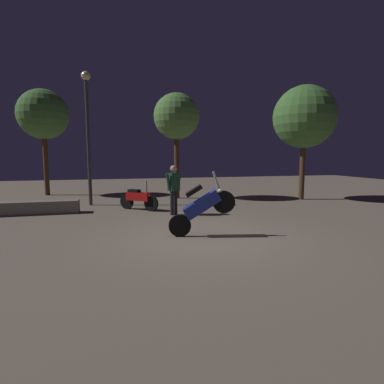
{
  "coord_description": "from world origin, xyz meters",
  "views": [
    {
      "loc": [
        -2.05,
        -7.01,
        2.01
      ],
      "look_at": [
        0.02,
        1.17,
        1.0
      ],
      "focal_mm": 28.54,
      "sensor_mm": 36.0,
      "label": 1
    }
  ],
  "objects": [
    {
      "name": "person_rider_beside",
      "position": [
        -0.13,
        3.09,
        1.01
      ],
      "size": [
        0.62,
        0.4,
        1.69
      ],
      "rotation": [
        0.0,
        0.0,
        5.22
      ],
      "color": "black",
      "rests_on": "ground_plane"
    },
    {
      "name": "ground_plane",
      "position": [
        0.0,
        0.0,
        0.0
      ],
      "size": [
        40.0,
        40.0,
        0.0
      ],
      "primitive_type": "plane",
      "color": "#756656"
    },
    {
      "name": "motorcycle_blue_foreground",
      "position": [
        0.02,
        0.17,
        0.74
      ],
      "size": [
        1.65,
        0.46,
        1.63
      ],
      "rotation": [
        0.0,
        0.0,
        -0.17
      ],
      "color": "black",
      "rests_on": "ground_plane"
    },
    {
      "name": "motorcycle_red_parked_left",
      "position": [
        -1.23,
        4.31,
        0.44
      ],
      "size": [
        1.33,
        1.15,
        1.11
      ],
      "rotation": [
        0.0,
        0.0,
        5.58
      ],
      "color": "black",
      "rests_on": "ground_plane"
    },
    {
      "name": "streetlamp_near",
      "position": [
        -3.04,
        5.93,
        3.33
      ],
      "size": [
        0.36,
        0.36,
        5.28
      ],
      "color": "#38383D",
      "rests_on": "ground_plane"
    },
    {
      "name": "planter_wall_low",
      "position": [
        -4.98,
        4.36,
        0.23
      ],
      "size": [
        3.31,
        0.5,
        0.45
      ],
      "color": "gray",
      "rests_on": "ground_plane"
    },
    {
      "name": "tree_left_bg",
      "position": [
        -5.44,
        9.84,
        4.02
      ],
      "size": [
        2.46,
        2.46,
        5.28
      ],
      "color": "#4C331E",
      "rests_on": "ground_plane"
    },
    {
      "name": "tree_center_bg",
      "position": [
        0.78,
        7.1,
        3.77
      ],
      "size": [
        2.11,
        2.11,
        4.87
      ],
      "color": "#4C331E",
      "rests_on": "ground_plane"
    },
    {
      "name": "tree_right_bg",
      "position": [
        6.28,
        5.31,
        3.72
      ],
      "size": [
        2.79,
        2.79,
        5.13
      ],
      "color": "#4C331E",
      "rests_on": "ground_plane"
    }
  ]
}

